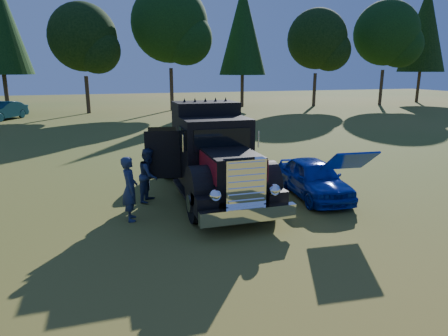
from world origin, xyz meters
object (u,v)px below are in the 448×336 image
Objects in this scene: diamond_t_truck at (212,158)px; distant_teal_car at (3,111)px; hotrod_coupe at (314,178)px; spectator_near at (130,189)px; spectator_far at (149,175)px.

diamond_t_truck is 1.61× the size of distant_teal_car.
distant_teal_car is (-14.20, 25.51, 0.11)m from hotrod_coupe.
spectator_near is (-2.71, -1.38, -0.39)m from diamond_t_truck.
spectator_far is (-5.15, 1.10, 0.22)m from hotrod_coupe.
diamond_t_truck is 1.76× the size of hotrod_coupe.
distant_teal_car is (-8.36, 25.92, -0.16)m from spectator_near.
hotrod_coupe reaches higher than distant_teal_car.
hotrod_coupe is 29.20m from distant_teal_car.
distant_teal_car is at bearing 114.28° from diamond_t_truck.
hotrod_coupe is at bearing -17.34° from diamond_t_truck.
hotrod_coupe is 5.86m from spectator_near.
diamond_t_truck is 3.06m from spectator_near.
spectator_near is 0.40× the size of distant_teal_car.
hotrod_coupe is 2.28× the size of spectator_near.
diamond_t_truck is 4.01× the size of spectator_near.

